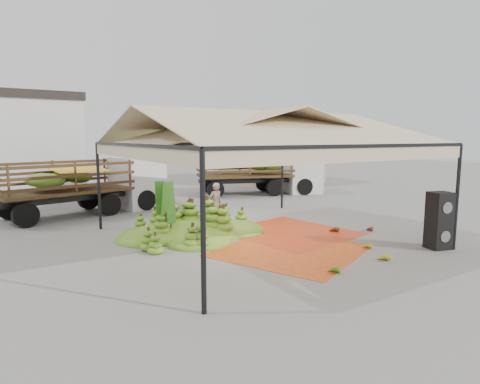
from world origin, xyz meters
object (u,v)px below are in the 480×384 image
banana_heap (197,219)px  truck_right (264,168)px  speaker_stack (439,220)px  vendor (215,203)px  truck_left (91,180)px

banana_heap → truck_right: size_ratio=0.70×
speaker_stack → truck_right: size_ratio=0.23×
banana_heap → speaker_stack: size_ratio=3.09×
vendor → truck_left: 5.82m
banana_heap → speaker_stack: bearing=-44.0°
truck_left → vendor: bearing=-66.6°
speaker_stack → truck_left: truck_left is taller
truck_left → truck_right: size_ratio=0.97×
banana_heap → vendor: bearing=42.7°
truck_right → speaker_stack: bearing=-82.4°
truck_right → banana_heap: bearing=-119.0°
vendor → truck_left: truck_left is taller
truck_right → vendor: bearing=-119.1°
banana_heap → vendor: vendor is taller
speaker_stack → vendor: bearing=135.3°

